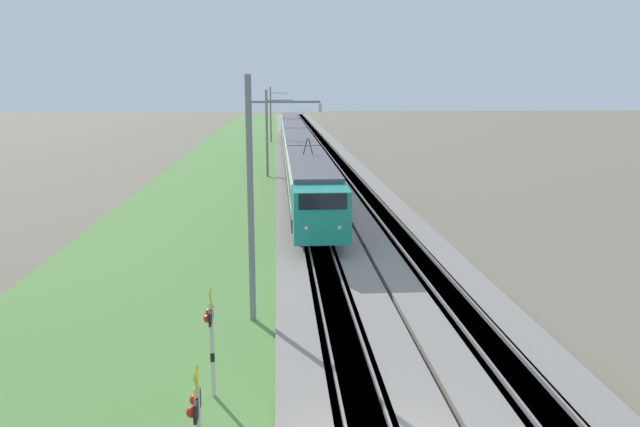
% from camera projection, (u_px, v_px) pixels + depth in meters
% --- Properties ---
extents(ballast_main, '(240.00, 4.40, 0.30)m').
position_uv_depth(ballast_main, '(298.00, 168.00, 62.82)').
color(ballast_main, gray).
rests_on(ballast_main, ground).
extents(ballast_adjacent, '(240.00, 4.40, 0.30)m').
position_uv_depth(ballast_adjacent, '(343.00, 168.00, 63.12)').
color(ballast_adjacent, gray).
rests_on(ballast_adjacent, ground).
extents(track_main, '(240.00, 1.57, 0.45)m').
position_uv_depth(track_main, '(298.00, 168.00, 62.82)').
color(track_main, '#4C4238').
rests_on(track_main, ground).
extents(track_adjacent, '(240.00, 1.57, 0.45)m').
position_uv_depth(track_adjacent, '(343.00, 168.00, 63.12)').
color(track_adjacent, '#4C4238').
rests_on(track_adjacent, ground).
extents(grass_verge, '(240.00, 13.07, 0.12)m').
position_uv_depth(grass_verge, '(232.00, 170.00, 62.39)').
color(grass_verge, '#5B8E42').
rests_on(grass_verge, ground).
extents(passenger_train, '(82.42, 2.83, 4.85)m').
position_uv_depth(passenger_train, '(296.00, 141.00, 69.35)').
color(passenger_train, teal).
rests_on(passenger_train, ground).
extents(crossing_signal_aux, '(0.70, 0.23, 3.12)m').
position_uv_depth(crossing_signal_aux, '(211.00, 334.00, 16.42)').
color(crossing_signal_aux, beige).
rests_on(crossing_signal_aux, ground).
extents(catenary_mast_near, '(0.22, 2.56, 8.68)m').
position_uv_depth(catenary_mast_near, '(252.00, 199.00, 21.37)').
color(catenary_mast_near, slate).
rests_on(catenary_mast_near, ground).
extents(catenary_mast_mid, '(0.22, 2.56, 7.96)m').
position_uv_depth(catenary_mast_mid, '(268.00, 133.00, 56.62)').
color(catenary_mast_mid, slate).
rests_on(catenary_mast_mid, ground).
extents(catenary_mast_far, '(0.22, 2.56, 8.20)m').
position_uv_depth(catenary_mast_far, '(271.00, 114.00, 91.77)').
color(catenary_mast_far, slate).
rests_on(catenary_mast_far, ground).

